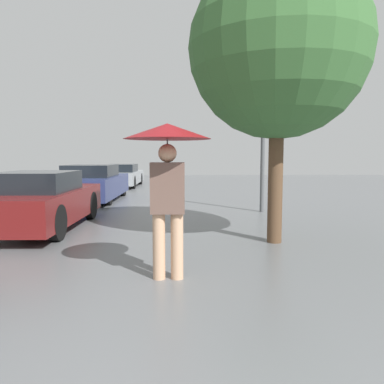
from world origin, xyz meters
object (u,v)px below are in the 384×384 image
parked_car_third (93,184)px  street_lamp (263,132)px  parked_car_second (41,201)px  tree (278,49)px  pedestrian (167,157)px  parked_car_farthest (122,176)px

parked_car_third → street_lamp: size_ratio=1.21×
parked_car_second → parked_car_third: bearing=91.8°
tree → street_lamp: 3.95m
pedestrian → parked_car_third: bearing=109.6°
pedestrian → parked_car_second: pedestrian is taller
pedestrian → parked_car_third: 9.17m
pedestrian → parked_car_second: bearing=130.6°
pedestrian → parked_car_third: pedestrian is taller
pedestrian → parked_car_second: 4.55m
parked_car_second → tree: 5.68m
street_lamp → parked_car_second: bearing=-155.9°
tree → parked_car_third: bearing=126.6°
tree → parked_car_second: bearing=163.8°
pedestrian → street_lamp: size_ratio=0.53×
parked_car_farthest → tree: tree is taller
parked_car_second → parked_car_third: size_ratio=0.88×
parked_car_farthest → parked_car_third: bearing=-89.9°
pedestrian → parked_car_third: size_ratio=0.43×
tree → street_lamp: size_ratio=1.34×
parked_car_third → parked_car_second: bearing=-88.2°
pedestrian → parked_car_farthest: bearing=101.8°
parked_car_second → tree: size_ratio=0.80×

